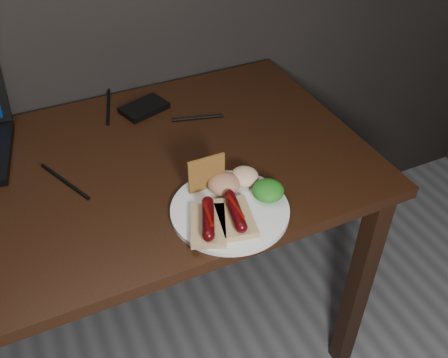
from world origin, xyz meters
name	(u,v)px	position (x,y,z in m)	size (l,w,h in m)	color
desk	(84,209)	(0.00, 1.38, 0.66)	(1.40, 0.70, 0.75)	black
hard_drive	(144,108)	(0.24, 1.61, 0.76)	(0.12, 0.08, 0.02)	black
desk_cables	(50,149)	(-0.03, 1.53, 0.75)	(0.99, 0.48, 0.01)	black
plate	(230,210)	(0.28, 1.14, 0.76)	(0.25, 0.25, 0.01)	silver
bread_sausage_left	(208,222)	(0.21, 1.10, 0.78)	(0.11, 0.13, 0.04)	tan
bread_sausage_center	(235,215)	(0.27, 1.10, 0.78)	(0.09, 0.13, 0.04)	tan
crispbread	(206,173)	(0.26, 1.22, 0.80)	(0.09, 0.01, 0.09)	#A9742E
salad_greens	(268,191)	(0.37, 1.14, 0.78)	(0.07, 0.07, 0.04)	#115811
salsa_mound	(224,184)	(0.29, 1.20, 0.78)	(0.07, 0.07, 0.04)	#9F1D0F
coleslaw_mound	(244,176)	(0.34, 1.20, 0.78)	(0.06, 0.06, 0.04)	beige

